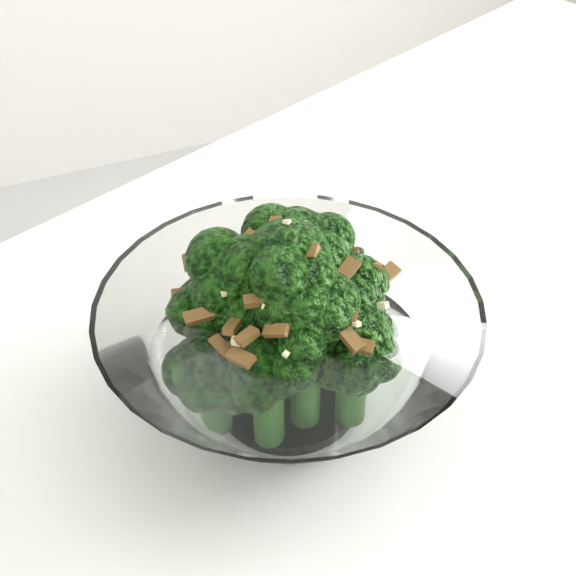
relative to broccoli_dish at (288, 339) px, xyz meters
name	(u,v)px	position (x,y,z in m)	size (l,w,h in m)	color
broccoli_dish	(288,339)	(0.00, 0.00, 0.00)	(0.20, 0.20, 0.12)	white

